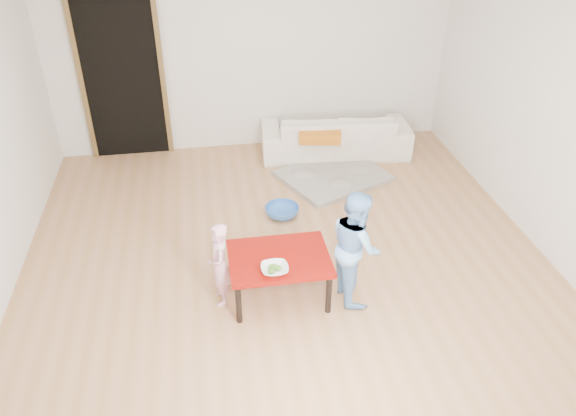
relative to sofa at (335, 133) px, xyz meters
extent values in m
cube|color=#A77847|center=(-0.99, -2.05, -0.27)|extent=(5.00, 5.00, 0.01)
cube|color=white|center=(-0.99, 0.45, 1.03)|extent=(5.00, 0.02, 2.60)
cube|color=white|center=(1.51, -2.05, 1.03)|extent=(0.02, 5.00, 2.60)
imported|color=white|center=(0.00, 0.00, 0.00)|extent=(1.94, 0.89, 0.55)
cube|color=orange|center=(-0.26, -0.27, 0.15)|extent=(0.58, 0.54, 0.13)
imported|color=white|center=(-1.20, -2.85, 0.18)|extent=(0.22, 0.22, 0.06)
imported|color=#D96394|center=(-1.64, -2.64, 0.12)|extent=(0.20, 0.30, 0.79)
imported|color=#6AB2F7|center=(-0.49, -2.73, 0.25)|extent=(0.43, 0.53, 1.04)
imported|color=#3066B7|center=(-0.91, -1.39, -0.22)|extent=(0.37, 0.37, 0.11)
camera|label=1|loc=(-1.67, -6.41, 3.06)|focal=35.00mm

